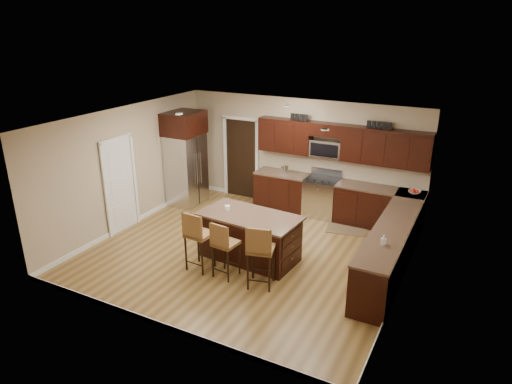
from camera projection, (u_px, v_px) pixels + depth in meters
The scene contains 23 objects.
floor at pixel (247, 252), 9.23m from camera, with size 6.00×6.00×0.00m, color olive.
ceiling at pixel (246, 120), 8.28m from camera, with size 6.00×6.00×0.00m, color silver.
wall_back at pixel (301, 155), 11.04m from camera, with size 6.00×6.00×0.00m, color tan.
wall_left at pixel (127, 168), 10.05m from camera, with size 5.50×5.50×0.00m, color tan.
wall_right at pixel (408, 219), 7.46m from camera, with size 5.50×5.50×0.00m, color tan.
base_cabinets at pixel (361, 223), 9.45m from camera, with size 4.02×3.96×0.92m.
upper_cabinets at pixel (342, 141), 10.28m from camera, with size 4.00×0.33×0.80m.
range at pixel (322, 197), 10.81m from camera, with size 0.76×0.64×1.11m.
microwave at pixel (326, 149), 10.53m from camera, with size 0.76×0.31×0.40m, color silver.
doorway at pixel (241, 159), 11.85m from camera, with size 0.85×0.03×2.06m, color black.
pantry_door at pixel (120, 186), 9.91m from camera, with size 0.03×0.80×2.04m, color white.
letter_decor at pixel (337, 121), 10.18m from camera, with size 2.20×0.03×0.15m, color black, non-canonical shape.
island at pixel (250, 238), 8.85m from camera, with size 1.98×1.15×0.92m.
stool_left at pixel (197, 235), 8.32m from camera, with size 0.46×0.46×1.17m.
stool_mid at pixel (223, 244), 8.10m from camera, with size 0.45×0.45×1.08m.
stool_right at pixel (260, 250), 7.76m from camera, with size 0.54×0.54×1.18m.
refrigerator at pixel (186, 158), 11.30m from camera, with size 0.79×0.96×2.35m.
floor_mat at pixel (347, 229), 10.23m from camera, with size 0.88×0.58×0.01m, color brown.
fruit_bowl at pixel (414, 192), 9.75m from camera, with size 0.26×0.26×0.06m, color silver.
soap_bottle at pixel (383, 240), 7.49m from camera, with size 0.08×0.08×0.18m, color #B2B2B2.
canister_tall at pixel (286, 170), 11.02m from camera, with size 0.12×0.12×0.20m, color silver.
canister_short at pixel (283, 170), 11.05m from camera, with size 0.11×0.11×0.17m, color silver.
island_jar at pixel (227, 208), 8.88m from camera, with size 0.10×0.10×0.10m, color white.
Camera 1 is at (3.94, -7.21, 4.38)m, focal length 32.00 mm.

